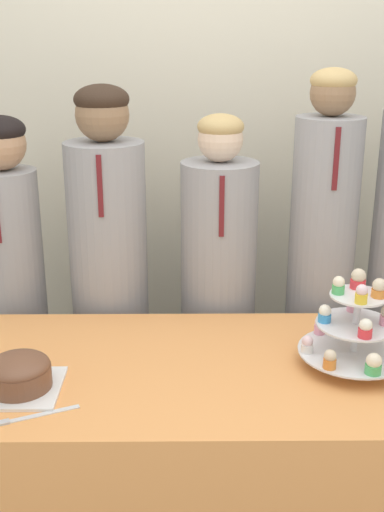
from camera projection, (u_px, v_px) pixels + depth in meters
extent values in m
cube|color=beige|center=(215.00, 118.00, 2.80)|extent=(9.00, 0.06, 2.70)
cube|color=#EF9951|center=(225.00, 465.00, 2.10)|extent=(1.69, 0.77, 0.73)
cube|color=white|center=(20.00, 388.00, 1.84)|extent=(0.23, 0.23, 0.01)
cylinder|color=brown|center=(19.00, 377.00, 1.83)|extent=(0.18, 0.18, 0.06)
ellipsoid|color=brown|center=(18.00, 366.00, 1.82)|extent=(0.18, 0.18, 0.06)
cube|color=silver|center=(45.00, 414.00, 1.73)|extent=(0.18, 0.09, 0.00)
cylinder|color=silver|center=(355.00, 330.00, 1.94)|extent=(0.02, 0.02, 0.23)
cylinder|color=silver|center=(353.00, 352.00, 1.97)|extent=(0.34, 0.34, 0.01)
cylinder|color=silver|center=(356.00, 324.00, 1.94)|extent=(0.24, 0.24, 0.01)
cylinder|color=silver|center=(358.00, 296.00, 1.91)|extent=(0.17, 0.17, 0.01)
cylinder|color=#4CB766|center=(373.00, 369.00, 1.83)|extent=(0.05, 0.05, 0.03)
sphere|color=#F4E5C6|center=(374.00, 361.00, 1.82)|extent=(0.04, 0.04, 0.04)
cylinder|color=yellow|center=(355.00, 327.00, 2.09)|extent=(0.04, 0.04, 0.03)
sphere|color=#F4E5C6|center=(356.00, 319.00, 2.08)|extent=(0.04, 0.04, 0.04)
cylinder|color=pink|center=(320.00, 329.00, 2.08)|extent=(0.04, 0.04, 0.03)
sphere|color=silver|center=(320.00, 322.00, 2.07)|extent=(0.03, 0.03, 0.03)
cylinder|color=white|center=(307.00, 348.00, 1.95)|extent=(0.04, 0.04, 0.03)
sphere|color=silver|center=(307.00, 341.00, 1.95)|extent=(0.03, 0.03, 0.03)
cylinder|color=orange|center=(330.00, 363.00, 1.86)|extent=(0.04, 0.04, 0.03)
sphere|color=beige|center=(330.00, 356.00, 1.85)|extent=(0.04, 0.04, 0.04)
cylinder|color=pink|center=(353.00, 306.00, 2.02)|extent=(0.04, 0.04, 0.03)
sphere|color=beige|center=(354.00, 298.00, 2.01)|extent=(0.04, 0.04, 0.04)
cylinder|color=#3893DB|center=(325.00, 318.00, 1.94)|extent=(0.04, 0.04, 0.02)
sphere|color=white|center=(325.00, 311.00, 1.94)|extent=(0.04, 0.04, 0.04)
cylinder|color=#E5333D|center=(365.00, 333.00, 1.84)|extent=(0.04, 0.04, 0.03)
sphere|color=white|center=(366.00, 325.00, 1.84)|extent=(0.04, 0.04, 0.04)
cylinder|color=yellow|center=(361.00, 298.00, 1.84)|extent=(0.04, 0.04, 0.03)
sphere|color=silver|center=(362.00, 290.00, 1.84)|extent=(0.03, 0.03, 0.03)
cylinder|color=orange|center=(379.00, 293.00, 1.89)|extent=(0.04, 0.04, 0.02)
sphere|color=beige|center=(379.00, 285.00, 1.88)|extent=(0.04, 0.04, 0.04)
cylinder|color=#E5333D|center=(358.00, 284.00, 1.95)|extent=(0.05, 0.05, 0.03)
sphere|color=beige|center=(359.00, 276.00, 1.94)|extent=(0.04, 0.04, 0.04)
cylinder|color=#4CB766|center=(338.00, 289.00, 1.91)|extent=(0.04, 0.04, 0.03)
sphere|color=#F4E5C6|center=(339.00, 282.00, 1.90)|extent=(0.04, 0.04, 0.04)
cylinder|color=#939399|center=(17.00, 322.00, 2.55)|extent=(0.25, 0.25, 1.23)
sphere|color=tan|center=(0.00, 144.00, 2.32)|extent=(0.19, 0.19, 0.19)
cylinder|color=#939399|center=(111.00, 310.00, 2.54)|extent=(0.30, 0.30, 1.33)
sphere|color=#8E6B4C|center=(102.00, 114.00, 2.29)|extent=(0.19, 0.19, 0.19)
ellipsoid|color=#332319|center=(101.00, 99.00, 2.27)|extent=(0.20, 0.20, 0.11)
cube|color=maroon|center=(100.00, 186.00, 2.22)|extent=(0.02, 0.01, 0.22)
cylinder|color=#939399|center=(217.00, 318.00, 2.55)|extent=(0.29, 0.29, 1.26)
sphere|color=beige|center=(220.00, 139.00, 2.32)|extent=(0.17, 0.17, 0.17)
ellipsoid|color=tan|center=(220.00, 126.00, 2.30)|extent=(0.17, 0.17, 0.09)
cube|color=maroon|center=(221.00, 207.00, 2.25)|extent=(0.02, 0.01, 0.22)
cylinder|color=#939399|center=(318.00, 299.00, 2.53)|extent=(0.25, 0.25, 1.42)
sphere|color=#8E6B4C|center=(333.00, 93.00, 2.27)|extent=(0.16, 0.16, 0.16)
ellipsoid|color=tan|center=(334.00, 80.00, 2.25)|extent=(0.17, 0.17, 0.09)
cube|color=maroon|center=(336.00, 159.00, 2.22)|extent=(0.02, 0.01, 0.22)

